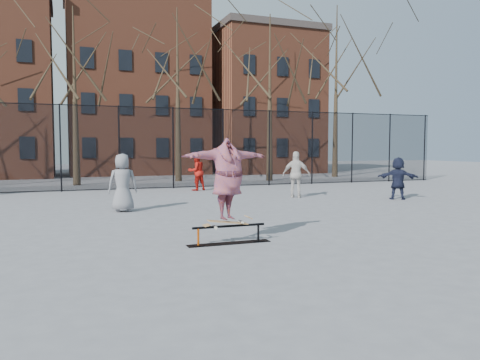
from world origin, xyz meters
name	(u,v)px	position (x,y,z in m)	size (l,w,h in m)	color
ground	(247,236)	(0.00, 0.00, 0.00)	(100.00, 100.00, 0.00)	slate
skate_rail	(229,236)	(-0.65, -0.61, 0.16)	(1.81, 0.28, 0.40)	black
skateboard	(228,222)	(-0.68, -0.61, 0.45)	(0.92, 0.22, 0.11)	#8F6139
skater	(228,179)	(-0.68, -0.61, 1.36)	(2.10, 0.57, 1.71)	#7E3D99
bystander_red	(196,171)	(1.94, 11.42, 0.90)	(0.88, 0.68, 1.80)	#AC150F
bystander_white	(296,175)	(4.88, 6.97, 0.93)	(1.09, 0.46, 1.87)	beige
bystander_navy	(398,178)	(8.29, 5.00, 0.82)	(1.53, 0.49, 1.65)	#1A1E35
bystander_extra	(123,183)	(-2.16, 5.20, 0.92)	(0.90, 0.58, 1.84)	slate
fence	(148,147)	(-0.01, 13.00, 2.05)	(34.03, 0.07, 4.00)	black
tree_row	(130,52)	(-0.25, 17.15, 7.36)	(33.66, 7.46, 10.67)	black
rowhouses	(128,93)	(0.72, 26.00, 6.06)	(29.00, 7.00, 13.00)	brown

